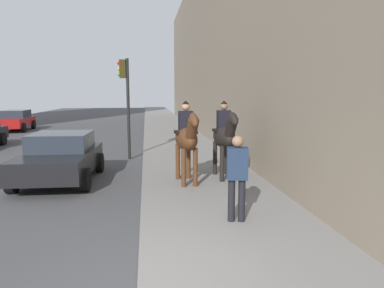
# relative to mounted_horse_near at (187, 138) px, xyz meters

# --- Properties ---
(sidewalk_slab) EXTENTS (120.00, 3.57, 0.12)m
(sidewalk_slab) POSITION_rel_mounted_horse_near_xyz_m (-5.18, -0.53, -1.35)
(sidewalk_slab) COLOR slate
(sidewalk_slab) RESTS_ON ground
(mounted_horse_near) EXTENTS (2.15, 0.69, 2.31)m
(mounted_horse_near) POSITION_rel_mounted_horse_near_xyz_m (0.00, 0.00, 0.00)
(mounted_horse_near) COLOR #4C2B16
(mounted_horse_near) RESTS_ON sidewalk_slab
(mounted_horse_far) EXTENTS (2.15, 0.61, 2.29)m
(mounted_horse_far) POSITION_rel_mounted_horse_near_xyz_m (0.43, -1.17, -0.01)
(mounted_horse_far) COLOR black
(mounted_horse_far) RESTS_ON sidewalk_slab
(pedestrian_greeting) EXTENTS (0.32, 0.44, 1.70)m
(pedestrian_greeting) POSITION_rel_mounted_horse_near_xyz_m (-3.06, -0.63, -0.31)
(pedestrian_greeting) COLOR black
(pedestrian_greeting) RESTS_ON sidewalk_slab
(car_mid_lane) EXTENTS (4.08, 2.06, 1.44)m
(car_mid_lane) POSITION_rel_mounted_horse_near_xyz_m (16.42, 10.19, -0.65)
(car_mid_lane) COLOR maroon
(car_mid_lane) RESTS_ON ground
(car_far_lane) EXTENTS (3.87, 2.19, 1.44)m
(car_far_lane) POSITION_rel_mounted_horse_near_xyz_m (1.19, 3.65, -0.67)
(car_far_lane) COLOR black
(car_far_lane) RESTS_ON ground
(traffic_light_near_curb) EXTENTS (0.20, 0.44, 3.95)m
(traffic_light_near_curb) POSITION_rel_mounted_horse_near_xyz_m (4.52, 1.88, 1.24)
(traffic_light_near_curb) COLOR black
(traffic_light_near_curb) RESTS_ON ground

